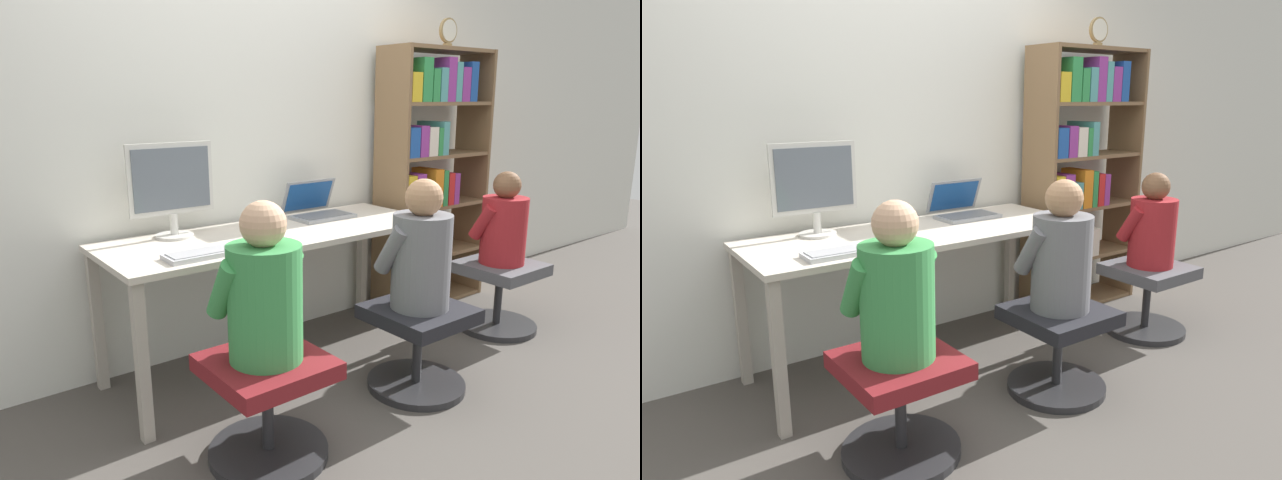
# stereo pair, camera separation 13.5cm
# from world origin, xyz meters

# --- Properties ---
(ground_plane) EXTENTS (14.00, 14.00, 0.00)m
(ground_plane) POSITION_xyz_m (0.00, 0.00, 0.00)
(ground_plane) COLOR #4C4742
(wall_back) EXTENTS (10.00, 0.05, 2.60)m
(wall_back) POSITION_xyz_m (0.00, 0.73, 1.30)
(wall_back) COLOR silver
(wall_back) RESTS_ON ground_plane
(desk) EXTENTS (1.84, 0.67, 0.75)m
(desk) POSITION_xyz_m (0.00, 0.33, 0.67)
(desk) COLOR beige
(desk) RESTS_ON ground_plane
(desktop_monitor) EXTENTS (0.44, 0.19, 0.47)m
(desktop_monitor) POSITION_xyz_m (-0.48, 0.54, 1.00)
(desktop_monitor) COLOR beige
(desktop_monitor) RESTS_ON desk
(laptop) EXTENTS (0.36, 0.29, 0.21)m
(laptop) POSITION_xyz_m (0.39, 0.49, 0.79)
(laptop) COLOR gray
(laptop) RESTS_ON desk
(keyboard) EXTENTS (0.40, 0.14, 0.03)m
(keyboard) POSITION_xyz_m (-0.51, 0.12, 0.76)
(keyboard) COLOR #B2B2B7
(keyboard) RESTS_ON desk
(computer_mouse_by_keyboard) EXTENTS (0.06, 0.11, 0.03)m
(computer_mouse_by_keyboard) POSITION_xyz_m (-0.24, 0.13, 0.76)
(computer_mouse_by_keyboard) COLOR silver
(computer_mouse_by_keyboard) RESTS_ON desk
(office_chair_left) EXTENTS (0.49, 0.49, 0.43)m
(office_chair_left) POSITION_xyz_m (-0.53, -0.37, 0.25)
(office_chair_left) COLOR #262628
(office_chair_left) RESTS_ON ground_plane
(office_chair_right) EXTENTS (0.49, 0.49, 0.43)m
(office_chair_right) POSITION_xyz_m (0.38, -0.35, 0.25)
(office_chair_right) COLOR #262628
(office_chair_right) RESTS_ON ground_plane
(person_at_monitor) EXTENTS (0.36, 0.31, 0.63)m
(person_at_monitor) POSITION_xyz_m (-0.53, -0.36, 0.71)
(person_at_monitor) COLOR #388C47
(person_at_monitor) RESTS_ON office_chair_left
(person_at_laptop) EXTENTS (0.35, 0.31, 0.63)m
(person_at_laptop) POSITION_xyz_m (0.38, -0.34, 0.71)
(person_at_laptop) COLOR slate
(person_at_laptop) RESTS_ON office_chair_right
(bookshelf) EXTENTS (0.86, 0.30, 1.75)m
(bookshelf) POSITION_xyz_m (1.33, 0.48, 0.89)
(bookshelf) COLOR brown
(bookshelf) RESTS_ON ground_plane
(desk_clock) EXTENTS (0.15, 0.03, 0.17)m
(desk_clock) POSITION_xyz_m (1.39, 0.41, 1.84)
(desk_clock) COLOR olive
(desk_clock) RESTS_ON bookshelf
(office_chair_side) EXTENTS (0.49, 0.49, 0.43)m
(office_chair_side) POSITION_xyz_m (1.36, -0.13, 0.25)
(office_chair_side) COLOR #262628
(office_chair_side) RESTS_ON ground_plane
(person_near_shelf) EXTENTS (0.34, 0.29, 0.57)m
(person_near_shelf) POSITION_xyz_m (1.36, -0.13, 0.68)
(person_near_shelf) COLOR maroon
(person_near_shelf) RESTS_ON office_chair_side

